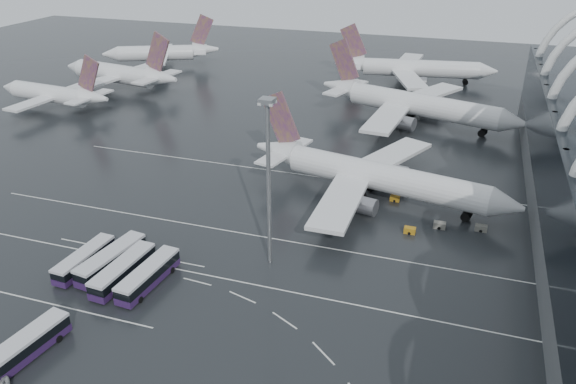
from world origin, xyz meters
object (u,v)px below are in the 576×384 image
(gse_cart_belly_b, at_px, (440,225))
(bus_row_near_a, at_px, (84,259))
(floodlight_mast, at_px, (268,164))
(airliner_gate_b, at_px, (413,104))
(jet_remote_mid, at_px, (121,75))
(jet_remote_far, at_px, (163,53))
(jet_remote_west, at_px, (56,95))
(gse_cart_belly_d, at_px, (481,228))
(airliner_main, at_px, (372,176))
(bus_row_far_c, at_px, (23,348))
(bus_row_near_b, at_px, (111,260))
(bus_row_near_d, at_px, (148,275))
(airliner_gate_c, at_px, (412,69))
(gse_cart_belly_a, at_px, (410,230))
(gse_cart_belly_e, at_px, (395,199))
(bus_row_near_c, at_px, (123,270))

(gse_cart_belly_b, bearing_deg, bus_row_near_a, -149.31)
(floodlight_mast, bearing_deg, airliner_gate_b, 80.61)
(jet_remote_mid, distance_m, jet_remote_far, 34.77)
(jet_remote_west, height_order, gse_cart_belly_d, jet_remote_west)
(bus_row_near_a, bearing_deg, airliner_main, -41.12)
(bus_row_far_c, distance_m, gse_cart_belly_d, 76.28)
(bus_row_near_b, xyz_separation_m, bus_row_near_d, (7.94, -1.92, -0.08))
(airliner_gate_c, bearing_deg, gse_cart_belly_a, -91.27)
(bus_row_near_b, relative_size, gse_cart_belly_e, 7.37)
(jet_remote_mid, bearing_deg, bus_row_near_c, 133.44)
(bus_row_near_a, relative_size, bus_row_near_d, 0.94)
(bus_row_far_c, bearing_deg, airliner_gate_c, -2.81)
(airliner_gate_c, height_order, bus_row_far_c, airliner_gate_c)
(bus_row_near_d, xyz_separation_m, gse_cart_belly_a, (36.11, 28.88, -1.22))
(jet_remote_west, distance_m, gse_cart_belly_b, 119.37)
(bus_row_near_a, bearing_deg, gse_cart_belly_e, -44.56)
(airliner_gate_c, xyz_separation_m, bus_row_near_b, (-30.75, -130.91, -3.01))
(bus_row_near_a, bearing_deg, floodlight_mast, -64.39)
(airliner_main, height_order, floodlight_mast, floodlight_mast)
(bus_row_near_b, bearing_deg, gse_cart_belly_d, -52.78)
(gse_cart_belly_a, bearing_deg, bus_row_near_a, -149.88)
(jet_remote_west, xyz_separation_m, bus_row_near_a, (60.21, -68.39, -2.85))
(airliner_main, xyz_separation_m, jet_remote_far, (-96.78, 86.63, 0.14))
(bus_row_near_b, relative_size, gse_cart_belly_d, 6.66)
(airliner_main, xyz_separation_m, airliner_gate_b, (1.66, 49.95, 0.36))
(jet_remote_mid, bearing_deg, jet_remote_west, 84.27)
(airliner_gate_c, bearing_deg, gse_cart_belly_e, -93.11)
(airliner_gate_b, relative_size, bus_row_near_d, 4.36)
(bus_row_near_d, bearing_deg, gse_cart_belly_e, -33.37)
(jet_remote_west, xyz_separation_m, gse_cart_belly_b, (113.50, -36.76, -3.92))
(jet_remote_west, relative_size, floodlight_mast, 1.45)
(bus_row_near_a, height_order, gse_cart_belly_e, bus_row_near_a)
(floodlight_mast, xyz_separation_m, gse_cart_belly_d, (32.91, 21.48, -16.89))
(bus_row_near_a, xyz_separation_m, bus_row_near_c, (7.86, -0.94, 0.14))
(airliner_main, distance_m, bus_row_near_b, 52.26)
(gse_cart_belly_a, bearing_deg, bus_row_far_c, -131.62)
(bus_row_near_a, bearing_deg, gse_cart_belly_b, -56.28)
(airliner_main, xyz_separation_m, gse_cart_belly_b, (14.35, -8.49, -4.18))
(bus_row_near_c, distance_m, gse_cart_belly_d, 62.65)
(floodlight_mast, bearing_deg, jet_remote_west, 147.06)
(jet_remote_west, height_order, gse_cart_belly_e, jet_remote_west)
(jet_remote_mid, distance_m, bus_row_near_d, 113.98)
(jet_remote_mid, xyz_separation_m, bus_row_far_c, (59.09, -112.26, -3.51))
(airliner_gate_b, bearing_deg, bus_row_near_b, -95.08)
(gse_cart_belly_d, xyz_separation_m, gse_cart_belly_e, (-16.68, 7.08, -0.06))
(floodlight_mast, bearing_deg, jet_remote_far, 126.55)
(jet_remote_mid, relative_size, jet_remote_far, 1.13)
(bus_row_far_c, distance_m, gse_cart_belly_a, 64.31)
(bus_row_near_a, xyz_separation_m, gse_cart_belly_e, (43.84, 40.05, -1.15))
(jet_remote_west, distance_m, bus_row_far_c, 110.27)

